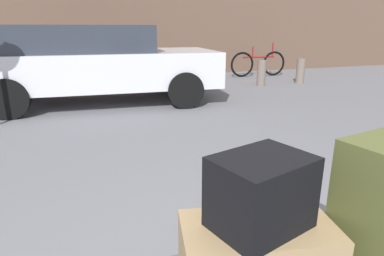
{
  "coord_description": "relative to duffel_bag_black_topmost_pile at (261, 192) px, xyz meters",
  "views": [
    {
      "loc": [
        -0.72,
        -0.87,
        1.36
      ],
      "look_at": [
        0.0,
        1.2,
        0.69
      ],
      "focal_mm": 30.37,
      "sensor_mm": 36.0,
      "label": 1
    }
  ],
  "objects": [
    {
      "name": "bollard_kerb_mid",
      "position": [
        3.72,
        6.16,
        -0.51
      ],
      "size": [
        0.21,
        0.21,
        0.62
      ],
      "primitive_type": "cylinder",
      "color": "#72665B",
      "rests_on": "ground_plane"
    },
    {
      "name": "duffel_bag_black_topmost_pile",
      "position": [
        0.0,
        0.0,
        0.0
      ],
      "size": [
        0.39,
        0.33,
        0.26
      ],
      "primitive_type": "cube",
      "rotation": [
        0.0,
        0.0,
        0.28
      ],
      "color": "black",
      "rests_on": "duffel_bag_tan_front_left"
    },
    {
      "name": "bollard_kerb_far",
      "position": [
        4.87,
        6.16,
        -0.51
      ],
      "size": [
        0.21,
        0.21,
        0.62
      ],
      "primitive_type": "cylinder",
      "color": "#72665B",
      "rests_on": "ground_plane"
    },
    {
      "name": "bollard_kerb_near",
      "position": [
        2.22,
        6.16,
        -0.51
      ],
      "size": [
        0.21,
        0.21,
        0.62
      ],
      "primitive_type": "cylinder",
      "color": "#72665B",
      "rests_on": "ground_plane"
    },
    {
      "name": "bicycle_leaning",
      "position": [
        4.51,
        7.65,
        -0.44
      ],
      "size": [
        1.76,
        0.13,
        0.96
      ],
      "color": "black",
      "rests_on": "ground_plane"
    },
    {
      "name": "parked_car",
      "position": [
        -0.21,
        5.49,
        -0.06
      ],
      "size": [
        4.42,
        2.18,
        1.42
      ],
      "color": "silver",
      "rests_on": "ground_plane"
    }
  ]
}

